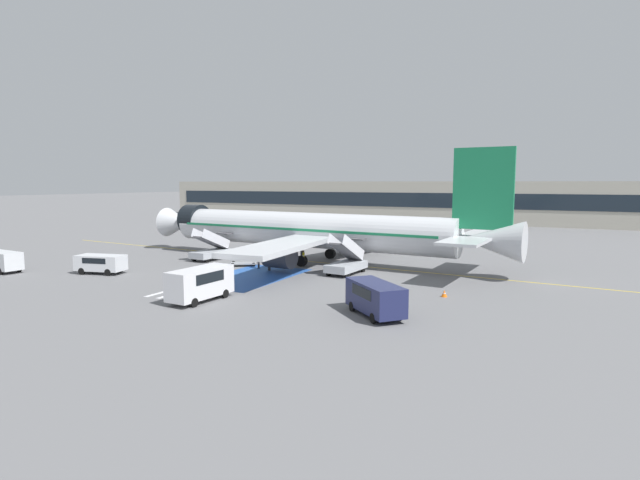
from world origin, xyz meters
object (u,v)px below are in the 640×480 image
(service_van_3, at_px, (200,282))
(traffic_cone_0, at_px, (444,293))
(service_van_0, at_px, (375,296))
(baggage_cart, at_px, (243,263))
(service_van_1, at_px, (101,262))
(ground_crew_0, at_px, (269,261))
(ground_crew_1, at_px, (303,257))
(fuel_tanker, at_px, (431,232))
(service_van_2, at_px, (1,260))
(terminal_building, at_px, (404,201))
(ground_crew_2, at_px, (259,259))
(boarding_stairs_aft, at_px, (347,263))
(boarding_stairs_forward, at_px, (212,251))
(airliner, at_px, (309,230))

(service_van_3, relative_size, traffic_cone_0, 10.41)
(service_van_0, distance_m, baggage_cart, 22.34)
(service_van_1, distance_m, baggage_cart, 13.40)
(baggage_cart, height_order, ground_crew_0, ground_crew_0)
(service_van_0, distance_m, ground_crew_1, 19.65)
(fuel_tanker, bearing_deg, service_van_2, -133.44)
(traffic_cone_0, height_order, terminal_building, terminal_building)
(fuel_tanker, xyz_separation_m, ground_crew_2, (-10.30, -27.57, -0.69))
(boarding_stairs_aft, relative_size, ground_crew_0, 3.29)
(baggage_cart, bearing_deg, boarding_stairs_forward, 39.84)
(boarding_stairs_forward, bearing_deg, airliner, 24.05)
(service_van_2, relative_size, traffic_cone_0, 9.55)
(terminal_building, bearing_deg, ground_crew_0, -83.52)
(fuel_tanker, distance_m, service_van_2, 50.80)
(boarding_stairs_forward, height_order, service_van_1, boarding_stairs_forward)
(ground_crew_0, bearing_deg, service_van_1, 38.46)
(airliner, distance_m, service_van_1, 20.72)
(service_van_0, distance_m, ground_crew_2, 20.11)
(airliner, height_order, service_van_1, airliner)
(fuel_tanker, xyz_separation_m, service_van_2, (-31.08, -40.18, -0.44))
(fuel_tanker, xyz_separation_m, traffic_cone_0, (8.95, -31.77, -1.37))
(fuel_tanker, xyz_separation_m, baggage_cart, (-12.56, -26.96, -1.37))
(ground_crew_1, xyz_separation_m, terminal_building, (-9.60, 65.21, 3.40))
(airliner, xyz_separation_m, service_van_1, (-14.05, -15.05, -2.32))
(service_van_1, height_order, ground_crew_0, service_van_1)
(terminal_building, bearing_deg, traffic_cone_0, -70.63)
(service_van_0, xyz_separation_m, baggage_cart, (-18.75, 12.12, -1.03))
(traffic_cone_0, bearing_deg, service_van_3, -149.28)
(boarding_stairs_forward, distance_m, traffic_cone_0, 27.76)
(service_van_1, bearing_deg, terminal_building, -17.81)
(traffic_cone_0, bearing_deg, boarding_stairs_forward, 166.34)
(boarding_stairs_forward, bearing_deg, service_van_0, -25.88)
(ground_crew_0, distance_m, ground_crew_1, 4.04)
(service_van_3, distance_m, terminal_building, 82.32)
(baggage_cart, bearing_deg, service_van_0, -155.24)
(ground_crew_0, bearing_deg, service_van_3, 106.00)
(boarding_stairs_aft, height_order, ground_crew_1, boarding_stairs_aft)
(ground_crew_0, xyz_separation_m, traffic_cone_0, (17.68, -3.68, -0.68))
(ground_crew_1, height_order, traffic_cone_0, ground_crew_1)
(traffic_cone_0, bearing_deg, ground_crew_0, 168.25)
(service_van_0, relative_size, terminal_building, 0.04)
(fuel_tanker, relative_size, service_van_1, 2.25)
(boarding_stairs_forward, height_order, service_van_2, boarding_stairs_forward)
(service_van_2, height_order, ground_crew_0, service_van_2)
(service_van_0, bearing_deg, service_van_2, -45.54)
(boarding_stairs_aft, bearing_deg, baggage_cart, -172.98)
(boarding_stairs_aft, distance_m, service_van_3, 15.40)
(boarding_stairs_aft, distance_m, service_van_0, 14.79)
(boarding_stairs_forward, relative_size, baggage_cart, 1.78)
(service_van_3, relative_size, baggage_cart, 1.75)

